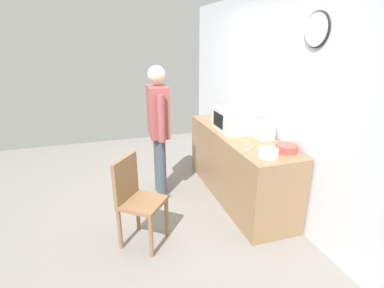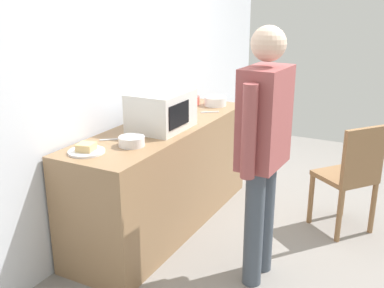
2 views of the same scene
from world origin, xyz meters
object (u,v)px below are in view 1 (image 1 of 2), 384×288
toaster (264,131)px  person_standing (158,123)px  microwave (234,120)px  wooden_chair (136,197)px  fork_utensil (249,148)px  cereal_bowl (268,153)px  sandwich_plate (222,115)px  mixing_bowl (286,148)px  spoon_utensil (232,121)px  salad_bowl (217,120)px

toaster → person_standing: person_standing is taller
microwave → wooden_chair: size_ratio=0.53×
toaster → fork_utensil: 0.44m
wooden_chair → cereal_bowl: bearing=79.5°
cereal_bowl → toaster: size_ratio=0.95×
sandwich_plate → person_standing: size_ratio=0.14×
sandwich_plate → wooden_chair: bearing=-47.2°
microwave → wooden_chair: bearing=-63.7°
wooden_chair → mixing_bowl: bearing=83.7°
cereal_bowl → wooden_chair: 1.43m
microwave → spoon_utensil: microwave is taller
sandwich_plate → fork_utensil: sandwich_plate is taller
sandwich_plate → toaster: (1.12, 0.08, 0.08)m
cereal_bowl → mixing_bowl: size_ratio=0.91×
fork_utensil → spoon_utensil: bearing=165.3°
mixing_bowl → spoon_utensil: bearing=-177.8°
microwave → spoon_utensil: bearing=157.7°
salad_bowl → mixing_bowl: 1.36m
sandwich_plate → person_standing: (0.46, -1.09, 0.10)m
fork_utensil → spoon_utensil: same height
microwave → sandwich_plate: bearing=168.4°
cereal_bowl → mixing_bowl: (-0.07, 0.26, -0.00)m
cereal_bowl → fork_utensil: bearing=-165.4°
salad_bowl → cereal_bowl: (1.40, -0.00, 0.01)m
microwave → sandwich_plate: microwave is taller
cereal_bowl → fork_utensil: (-0.27, -0.07, -0.04)m
salad_bowl → spoon_utensil: 0.22m
wooden_chair → spoon_utensil: bearing=125.5°
microwave → sandwich_plate: (-0.73, 0.15, -0.13)m
person_standing → wooden_chair: (0.95, -0.45, -0.49)m
sandwich_plate → fork_utensil: 1.42m
sandwich_plate → salad_bowl: (0.26, -0.19, 0.01)m
salad_bowl → cereal_bowl: cereal_bowl is taller
microwave → person_standing: size_ratio=0.29×
cereal_bowl → sandwich_plate: bearing=173.5°
microwave → cereal_bowl: (0.93, -0.04, -0.11)m
salad_bowl → wooden_chair: 1.82m
mixing_bowl → toaster: bearing=-180.0°
cereal_bowl → fork_utensil: size_ratio=1.23×
toaster → fork_utensil: size_ratio=1.29×
mixing_bowl → fork_utensil: mixing_bowl is taller
spoon_utensil → person_standing: (0.16, -1.11, 0.11)m
salad_bowl → fork_utensil: bearing=-3.7°
salad_bowl → wooden_chair: bearing=-49.4°
salad_bowl → mixing_bowl: (1.33, 0.26, 0.00)m
salad_bowl → toaster: bearing=16.9°
sandwich_plate → salad_bowl: salad_bowl is taller
spoon_utensil → person_standing: 1.13m
sandwich_plate → cereal_bowl: bearing=-6.5°
wooden_chair → salad_bowl: bearing=130.6°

